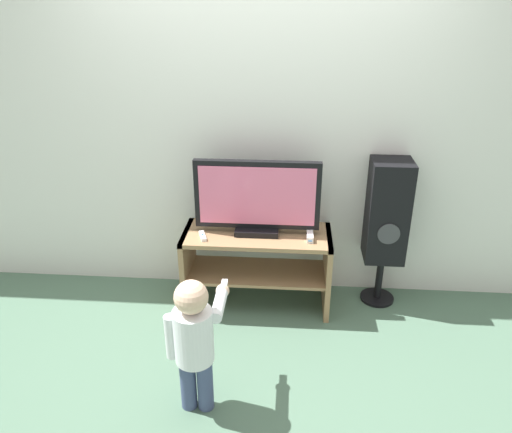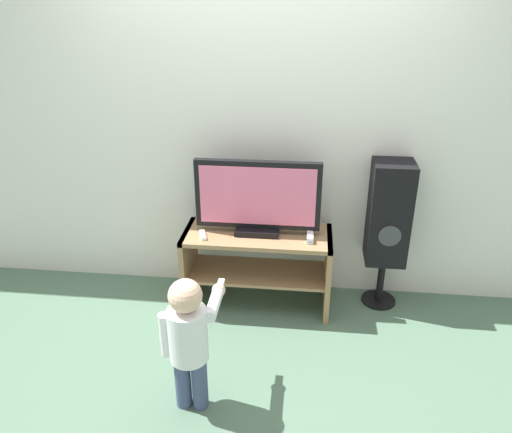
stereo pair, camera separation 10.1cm
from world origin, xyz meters
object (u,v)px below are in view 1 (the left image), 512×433
object	(u,v)px
remote_primary	(203,236)
game_console	(310,236)
television	(257,198)
speaker_tower	(387,214)
child	(195,336)

from	to	relation	value
remote_primary	game_console	bearing A→B (deg)	3.13
television	speaker_tower	world-z (taller)	television
television	child	size ratio (longest dim) A/B	1.05
remote_primary	speaker_tower	xyz separation A→B (m)	(1.26, 0.21, 0.11)
game_console	child	bearing A→B (deg)	-122.47
remote_primary	television	bearing A→B (deg)	17.03
child	game_console	bearing A→B (deg)	57.53
television	remote_primary	distance (m)	0.45
game_console	speaker_tower	world-z (taller)	speaker_tower
game_console	speaker_tower	size ratio (longest dim) A/B	0.14
television	game_console	distance (m)	0.44
television	remote_primary	world-z (taller)	television
remote_primary	speaker_tower	bearing A→B (deg)	9.27
television	child	xyz separation A→B (m)	(-0.25, -1.04, -0.35)
child	speaker_tower	bearing A→B (deg)	44.67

